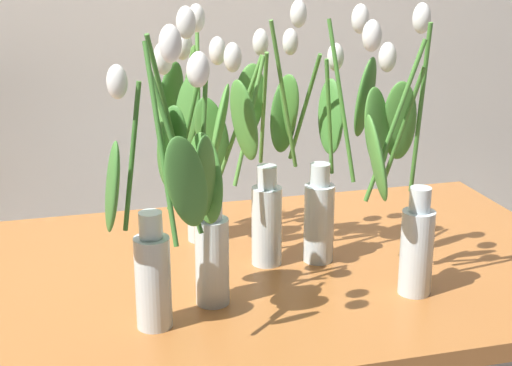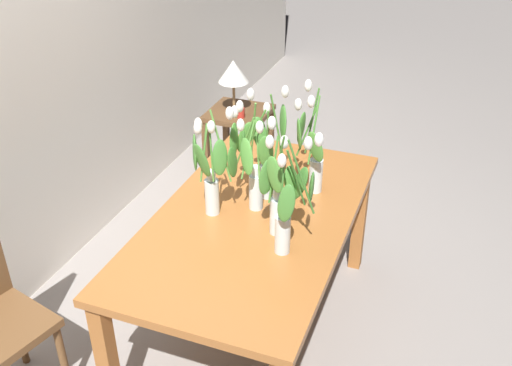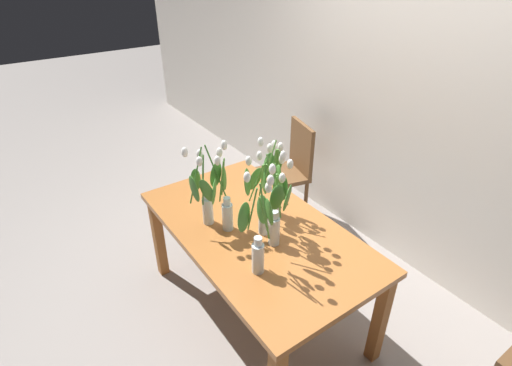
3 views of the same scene
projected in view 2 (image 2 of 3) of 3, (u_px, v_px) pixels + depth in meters
The scene contains 11 objects.
ground_plane at pixel (254, 329), 3.14m from camera, with size 18.00×18.00×0.00m, color gray.
dining_table at pixel (254, 231), 2.81m from camera, with size 1.60×0.90×0.74m.
tulip_vase_0 at pixel (279, 201), 2.54m from camera, with size 0.14×0.15×0.53m.
tulip_vase_1 at pixel (287, 206), 2.42m from camera, with size 0.22×0.28×0.59m.
tulip_vase_2 at pixel (312, 155), 2.84m from camera, with size 0.17×0.18×0.59m.
tulip_vase_3 at pixel (266, 157), 2.82m from camera, with size 0.23×0.23×0.58m.
tulip_vase_4 at pixel (212, 174), 2.65m from camera, with size 0.18×0.21×0.57m.
tulip_vase_5 at pixel (252, 166), 2.70m from camera, with size 0.25×0.25×0.58m.
side_table at pixel (239, 125), 4.38m from camera, with size 0.44×0.44×0.55m.
table_lamp at pixel (233, 73), 4.14m from camera, with size 0.22×0.22×0.40m.
pillar_candle at pixel (241, 113), 4.20m from camera, with size 0.06×0.06×0.07m, color #B72D23.
Camera 2 is at (-2.15, -0.82, 2.28)m, focal length 40.70 mm.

